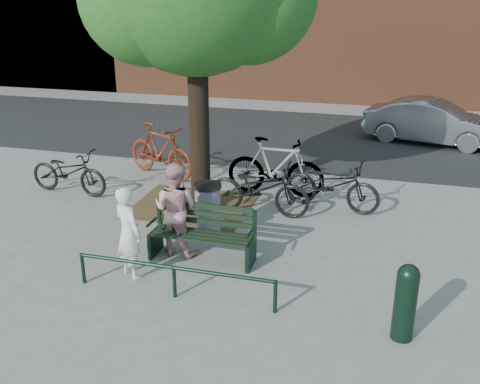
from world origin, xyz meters
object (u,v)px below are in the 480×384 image
(litter_bin, at_px, (208,210))
(bicycle_c, at_px, (259,188))
(person_left, at_px, (128,233))
(person_right, at_px, (176,209))
(parked_car, at_px, (433,122))
(park_bench, at_px, (203,232))
(bollard, at_px, (406,300))

(litter_bin, height_order, bicycle_c, bicycle_c)
(person_left, xyz_separation_m, person_right, (0.39, 0.95, 0.06))
(litter_bin, xyz_separation_m, parked_car, (4.24, 7.90, 0.12))
(park_bench, distance_m, person_right, 0.61)
(litter_bin, relative_size, parked_car, 0.26)
(litter_bin, bearing_deg, bollard, -33.16)
(park_bench, xyz_separation_m, person_left, (-0.90, -0.88, 0.27))
(person_right, height_order, bicycle_c, person_right)
(person_right, relative_size, parked_car, 0.42)
(person_left, bearing_deg, litter_bin, -82.78)
(person_left, bearing_deg, park_bench, -105.78)
(litter_bin, xyz_separation_m, bicycle_c, (0.62, 1.31, 0.02))
(person_right, xyz_separation_m, bollard, (3.71, -1.48, -0.24))
(person_left, xyz_separation_m, litter_bin, (0.71, 1.69, -0.23))
(person_right, bearing_deg, park_bench, 178.80)
(bollard, bearing_deg, bicycle_c, 128.12)
(person_right, bearing_deg, person_left, 74.22)
(person_right, relative_size, bicycle_c, 0.78)
(person_left, height_order, parked_car, person_left)
(bollard, relative_size, litter_bin, 1.04)
(person_left, relative_size, bicycle_c, 0.72)
(person_left, height_order, bicycle_c, person_left)
(bicycle_c, bearing_deg, litter_bin, 157.07)
(person_right, distance_m, parked_car, 9.77)
(person_left, xyz_separation_m, parked_car, (4.95, 9.59, -0.11))
(park_bench, bearing_deg, person_left, -135.73)
(litter_bin, height_order, parked_car, parked_car)
(bollard, xyz_separation_m, parked_car, (0.85, 10.12, 0.07))
(parked_car, bearing_deg, litter_bin, 165.72)
(person_left, bearing_deg, person_right, -82.63)
(park_bench, bearing_deg, parked_car, 65.09)
(person_right, height_order, litter_bin, person_right)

